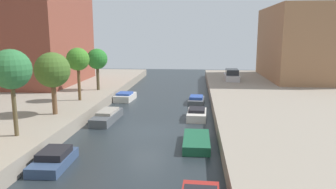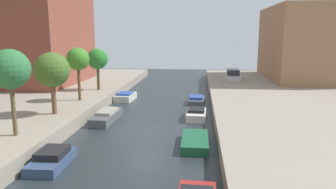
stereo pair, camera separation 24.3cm
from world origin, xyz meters
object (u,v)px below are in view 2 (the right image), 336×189
object	(u,v)px
moored_boat_right_2	(195,142)
moored_boat_left_3	(107,116)
street_tree_2	(10,70)
moored_boat_right_4	(196,100)
low_block_right	(307,43)
moored_boat_left_4	(125,97)
moored_boat_right_3	(196,114)
street_tree_3	(52,70)
street_tree_5	(98,59)
street_tree_4	(78,60)
moored_boat_left_2	(52,159)
parked_car	(232,76)

from	to	relation	value
moored_boat_right_2	moored_boat_left_3	bearing A→B (deg)	144.01
street_tree_2	moored_boat_right_4	world-z (taller)	street_tree_2
low_block_right	moored_boat_left_4	xyz separation A→B (m)	(-21.98, -11.89, -5.36)
moored_boat_left_4	moored_boat_right_3	xyz separation A→B (m)	(7.59, -6.89, -0.01)
street_tree_3	street_tree_5	xyz separation A→B (m)	(0.00, 10.79, -0.02)
moored_boat_left_4	moored_boat_right_2	bearing A→B (deg)	-60.70
street_tree_2	street_tree_3	distance (m)	5.30
moored_boat_right_3	street_tree_5	bearing A→B (deg)	144.97
street_tree_4	moored_boat_right_4	world-z (taller)	street_tree_4
street_tree_5	moored_boat_left_4	distance (m)	4.99
street_tree_5	moored_boat_left_3	xyz separation A→B (m)	(3.43, -8.86, -3.90)
moored_boat_left_2	moored_boat_right_4	size ratio (longest dim) A/B	1.00
low_block_right	street_tree_5	size ratio (longest dim) A/B	3.46
street_tree_2	moored_boat_left_4	world-z (taller)	street_tree_2
low_block_right	street_tree_2	distance (m)	37.10
parked_car	street_tree_4	bearing A→B (deg)	-136.36
moored_boat_left_4	moored_boat_right_3	bearing A→B (deg)	-42.20
moored_boat_left_2	moored_boat_right_2	world-z (taller)	moored_boat_left_2
moored_boat_left_2	moored_boat_right_2	size ratio (longest dim) A/B	0.89
moored_boat_left_2	moored_boat_right_2	xyz separation A→B (m)	(7.57, 3.85, -0.09)
street_tree_5	parked_car	world-z (taller)	street_tree_5
street_tree_5	moored_boat_left_4	xyz separation A→B (m)	(3.07, -0.59, -3.89)
street_tree_4	moored_boat_right_4	bearing A→B (deg)	22.08
street_tree_4	moored_boat_right_4	xyz separation A→B (m)	(10.61, 4.30, -4.36)
street_tree_2	street_tree_4	size ratio (longest dim) A/B	1.07
street_tree_2	street_tree_5	distance (m)	16.07
low_block_right	moored_boat_right_3	xyz separation A→B (m)	(-14.38, -18.78, -5.37)
moored_boat_right_3	moored_boat_left_3	bearing A→B (deg)	-169.15
moored_boat_left_4	moored_boat_right_4	size ratio (longest dim) A/B	0.98
moored_boat_left_3	low_block_right	bearing A→B (deg)	43.02
low_block_right	street_tree_5	bearing A→B (deg)	-155.70
parked_car	moored_boat_left_3	size ratio (longest dim) A/B	1.04
street_tree_3	moored_boat_left_3	bearing A→B (deg)	29.32
parked_car	moored_boat_left_3	world-z (taller)	parked_car
low_block_right	moored_boat_left_4	size ratio (longest dim) A/B	4.71
street_tree_3	street_tree_4	distance (m)	5.22
street_tree_3	moored_boat_left_2	xyz separation A→B (m)	(3.09, -7.17, -3.93)
moored_boat_left_3	moored_boat_right_2	world-z (taller)	moored_boat_left_3
street_tree_3	moored_boat_right_4	bearing A→B (deg)	41.88
moored_boat_left_3	moored_boat_right_3	bearing A→B (deg)	10.85
street_tree_4	parked_car	distance (m)	21.18
street_tree_5	parked_car	xyz separation A→B (m)	(15.17, 8.88, -2.68)
moored_boat_left_4	moored_boat_right_3	distance (m)	10.25
moored_boat_left_3	moored_boat_left_2	bearing A→B (deg)	-92.17
low_block_right	parked_car	distance (m)	10.98
low_block_right	moored_boat_left_4	distance (m)	25.56
moored_boat_right_3	moored_boat_right_4	bearing A→B (deg)	90.51
street_tree_2	moored_boat_right_4	xyz separation A→B (m)	(10.61, 14.78, -4.60)
street_tree_5	parked_car	distance (m)	17.78
street_tree_3	low_block_right	bearing A→B (deg)	41.42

